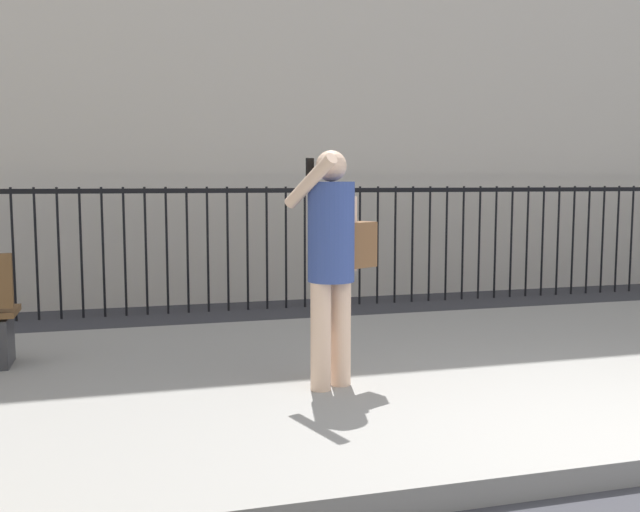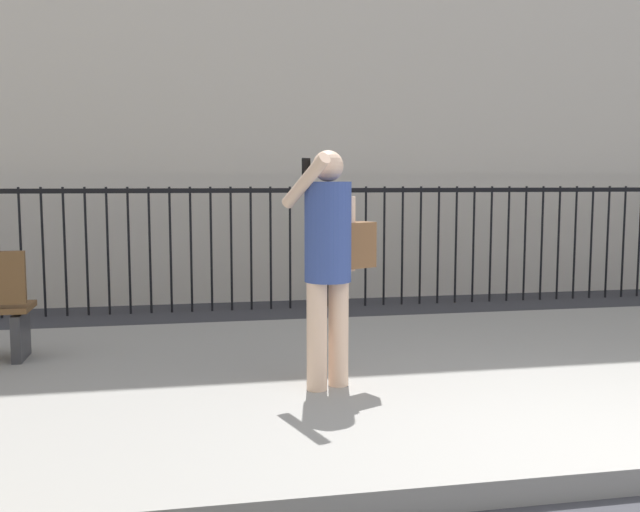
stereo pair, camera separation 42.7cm
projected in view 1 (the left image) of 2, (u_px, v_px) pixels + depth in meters
sidewalk at (484, 368)px, 6.05m from camera, size 28.00×4.40×0.15m
iron_fence at (351, 230)px, 9.50m from camera, size 12.03×0.04×1.60m
pedestrian_on_phone at (334, 251)px, 5.15m from camera, size 0.73×0.58×1.74m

